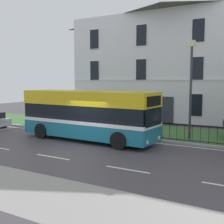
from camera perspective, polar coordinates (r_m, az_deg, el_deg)
ground_plane at (r=16.57m, az=-4.96°, el=-6.62°), size 60.00×56.00×0.18m
georgian_townhouse at (r=28.97m, az=13.75°, el=9.83°), size 19.64×8.85×10.93m
iron_verge_railing at (r=18.73m, az=3.85°, el=-3.16°), size 16.90×0.04×0.97m
single_decker_bus at (r=17.83m, az=-4.65°, el=-0.48°), size 8.80×2.84×3.02m
street_lamp_post at (r=17.97m, az=15.16°, el=5.57°), size 0.36×0.24×5.86m
litter_bin at (r=22.48m, az=-9.25°, el=-1.60°), size 0.46×0.46×1.06m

